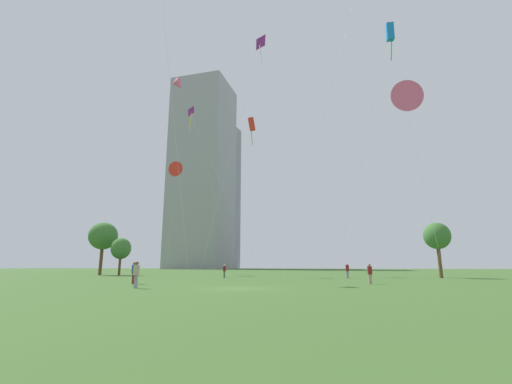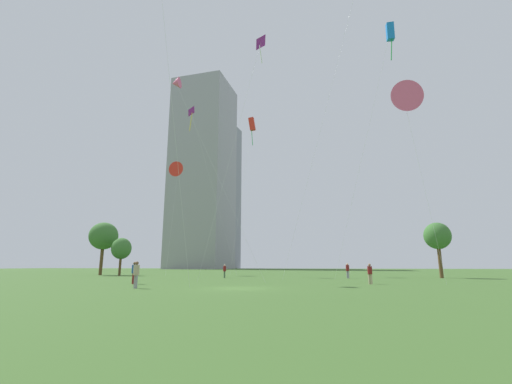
{
  "view_description": "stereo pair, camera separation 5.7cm",
  "coord_description": "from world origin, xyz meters",
  "px_view_note": "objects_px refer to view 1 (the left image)",
  "views": [
    {
      "loc": [
        5.58,
        -23.32,
        1.52
      ],
      "look_at": [
        0.13,
        6.07,
        7.88
      ],
      "focal_mm": 24.2,
      "sensor_mm": 36.0,
      "label": 1
    },
    {
      "loc": [
        5.64,
        -23.31,
        1.52
      ],
      "look_at": [
        0.13,
        6.07,
        7.88
      ],
      "focal_mm": 24.2,
      "sensor_mm": 36.0,
      "label": 2
    }
  ],
  "objects_px": {
    "person_standing_0": "(347,269)",
    "kite_flying_4": "(260,47)",
    "kite_flying_6": "(176,83)",
    "kite_flying_3": "(178,170)",
    "person_standing_2": "(134,271)",
    "distant_highrise_0": "(207,194)",
    "person_standing_3": "(370,272)",
    "kite_flying_8": "(191,115)",
    "kite_flying_0": "(252,124)",
    "park_tree_0": "(121,249)",
    "person_standing_1": "(136,273)",
    "park_tree_2": "(103,236)",
    "kite_flying_2": "(404,99)",
    "kite_flying_5": "(390,33)",
    "person_standing_4": "(224,270)",
    "park_tree_1": "(437,236)",
    "distant_highrise_1": "(202,173)"
  },
  "relations": [
    {
      "from": "kite_flying_5",
      "to": "kite_flying_0",
      "type": "bearing_deg",
      "value": 132.51
    },
    {
      "from": "kite_flying_4",
      "to": "kite_flying_5",
      "type": "height_order",
      "value": "kite_flying_5"
    },
    {
      "from": "kite_flying_0",
      "to": "kite_flying_5",
      "type": "xyz_separation_m",
      "value": [
        19.0,
        -20.72,
        0.14
      ]
    },
    {
      "from": "person_standing_1",
      "to": "person_standing_4",
      "type": "distance_m",
      "value": 19.83
    },
    {
      "from": "person_standing_3",
      "to": "kite_flying_8",
      "type": "height_order",
      "value": "kite_flying_8"
    },
    {
      "from": "kite_flying_4",
      "to": "park_tree_1",
      "type": "bearing_deg",
      "value": 39.01
    },
    {
      "from": "person_standing_0",
      "to": "park_tree_0",
      "type": "bearing_deg",
      "value": -156.17
    },
    {
      "from": "person_standing_0",
      "to": "park_tree_0",
      "type": "relative_size",
      "value": 0.32
    },
    {
      "from": "person_standing_1",
      "to": "kite_flying_2",
      "type": "relative_size",
      "value": 0.1
    },
    {
      "from": "distant_highrise_0",
      "to": "person_standing_4",
      "type": "bearing_deg",
      "value": -60.48
    },
    {
      "from": "kite_flying_0",
      "to": "park_tree_0",
      "type": "relative_size",
      "value": 4.75
    },
    {
      "from": "person_standing_4",
      "to": "kite_flying_4",
      "type": "bearing_deg",
      "value": -4.84
    },
    {
      "from": "kite_flying_6",
      "to": "kite_flying_4",
      "type": "bearing_deg",
      "value": -16.77
    },
    {
      "from": "person_standing_3",
      "to": "kite_flying_0",
      "type": "bearing_deg",
      "value": 146.73
    },
    {
      "from": "person_standing_0",
      "to": "kite_flying_6",
      "type": "xyz_separation_m",
      "value": [
        -18.59,
        -9.78,
        20.84
      ]
    },
    {
      "from": "person_standing_3",
      "to": "kite_flying_6",
      "type": "height_order",
      "value": "kite_flying_6"
    },
    {
      "from": "kite_flying_5",
      "to": "person_standing_3",
      "type": "bearing_deg",
      "value": -137.52
    },
    {
      "from": "park_tree_0",
      "to": "person_standing_1",
      "type": "bearing_deg",
      "value": -56.33
    },
    {
      "from": "kite_flying_6",
      "to": "kite_flying_3",
      "type": "bearing_deg",
      "value": 112.16
    },
    {
      "from": "kite_flying_0",
      "to": "person_standing_4",
      "type": "bearing_deg",
      "value": -93.46
    },
    {
      "from": "person_standing_0",
      "to": "kite_flying_8",
      "type": "bearing_deg",
      "value": -168.81
    },
    {
      "from": "person_standing_2",
      "to": "park_tree_0",
      "type": "bearing_deg",
      "value": -21.95
    },
    {
      "from": "kite_flying_4",
      "to": "kite_flying_6",
      "type": "relative_size",
      "value": 1.07
    },
    {
      "from": "park_tree_1",
      "to": "distant_highrise_0",
      "type": "height_order",
      "value": "distant_highrise_0"
    },
    {
      "from": "park_tree_0",
      "to": "park_tree_2",
      "type": "distance_m",
      "value": 4.82
    },
    {
      "from": "person_standing_3",
      "to": "kite_flying_3",
      "type": "height_order",
      "value": "kite_flying_3"
    },
    {
      "from": "person_standing_1",
      "to": "kite_flying_8",
      "type": "height_order",
      "value": "kite_flying_8"
    },
    {
      "from": "park_tree_1",
      "to": "park_tree_2",
      "type": "bearing_deg",
      "value": 175.9
    },
    {
      "from": "park_tree_1",
      "to": "park_tree_0",
      "type": "bearing_deg",
      "value": 177.29
    },
    {
      "from": "person_standing_3",
      "to": "person_standing_1",
      "type": "bearing_deg",
      "value": -127.51
    },
    {
      "from": "park_tree_1",
      "to": "person_standing_2",
      "type": "bearing_deg",
      "value": -146.75
    },
    {
      "from": "person_standing_4",
      "to": "distant_highrise_0",
      "type": "height_order",
      "value": "distant_highrise_0"
    },
    {
      "from": "park_tree_1",
      "to": "distant_highrise_1",
      "type": "relative_size",
      "value": 0.08
    },
    {
      "from": "person_standing_4",
      "to": "kite_flying_3",
      "type": "relative_size",
      "value": 0.08
    },
    {
      "from": "person_standing_2",
      "to": "distant_highrise_0",
      "type": "distance_m",
      "value": 140.05
    },
    {
      "from": "kite_flying_4",
      "to": "kite_flying_8",
      "type": "relative_size",
      "value": 0.85
    },
    {
      "from": "park_tree_1",
      "to": "person_standing_3",
      "type": "bearing_deg",
      "value": -122.83
    },
    {
      "from": "person_standing_0",
      "to": "kite_flying_4",
      "type": "height_order",
      "value": "kite_flying_4"
    },
    {
      "from": "person_standing_2",
      "to": "kite_flying_4",
      "type": "height_order",
      "value": "kite_flying_4"
    },
    {
      "from": "kite_flying_2",
      "to": "park_tree_0",
      "type": "relative_size",
      "value": 3.16
    },
    {
      "from": "person_standing_0",
      "to": "kite_flying_2",
      "type": "bearing_deg",
      "value": -36.44
    },
    {
      "from": "kite_flying_4",
      "to": "distant_highrise_1",
      "type": "bearing_deg",
      "value": 112.19
    },
    {
      "from": "park_tree_2",
      "to": "kite_flying_2",
      "type": "bearing_deg",
      "value": -24.53
    },
    {
      "from": "kite_flying_6",
      "to": "kite_flying_8",
      "type": "bearing_deg",
      "value": 106.56
    },
    {
      "from": "park_tree_1",
      "to": "kite_flying_4",
      "type": "bearing_deg",
      "value": -140.99
    },
    {
      "from": "kite_flying_2",
      "to": "person_standing_3",
      "type": "bearing_deg",
      "value": -174.58
    },
    {
      "from": "person_standing_1",
      "to": "person_standing_3",
      "type": "distance_m",
      "value": 18.22
    },
    {
      "from": "kite_flying_0",
      "to": "kite_flying_3",
      "type": "bearing_deg",
      "value": 174.88
    },
    {
      "from": "kite_flying_5",
      "to": "distant_highrise_0",
      "type": "relative_size",
      "value": 0.37
    },
    {
      "from": "kite_flying_3",
      "to": "park_tree_2",
      "type": "distance_m",
      "value": 16.59
    }
  ]
}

